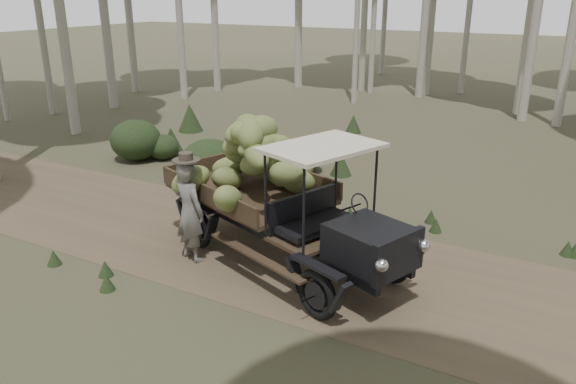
# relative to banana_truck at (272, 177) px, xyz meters

# --- Properties ---
(ground) EXTENTS (120.00, 120.00, 0.00)m
(ground) POSITION_rel_banana_truck_xyz_m (2.72, -0.01, -1.55)
(ground) COLOR #473D2B
(ground) RESTS_ON ground
(dirt_track) EXTENTS (70.00, 4.00, 0.01)m
(dirt_track) POSITION_rel_banana_truck_xyz_m (2.72, -0.01, -1.54)
(dirt_track) COLOR brown
(dirt_track) RESTS_ON ground
(banana_truck) EXTENTS (5.57, 3.47, 2.75)m
(banana_truck) POSITION_rel_banana_truck_xyz_m (0.00, 0.00, 0.00)
(banana_truck) COLOR black
(banana_truck) RESTS_ON ground
(farmer) EXTENTS (0.79, 0.62, 2.09)m
(farmer) POSITION_rel_banana_truck_xyz_m (-1.20, -0.97, -0.56)
(farmer) COLOR #5D5B55
(farmer) RESTS_ON ground
(undergrowth) EXTENTS (23.07, 21.91, 1.39)m
(undergrowth) POSITION_rel_banana_truck_xyz_m (1.51, -0.46, -1.00)
(undergrowth) COLOR #233319
(undergrowth) RESTS_ON ground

